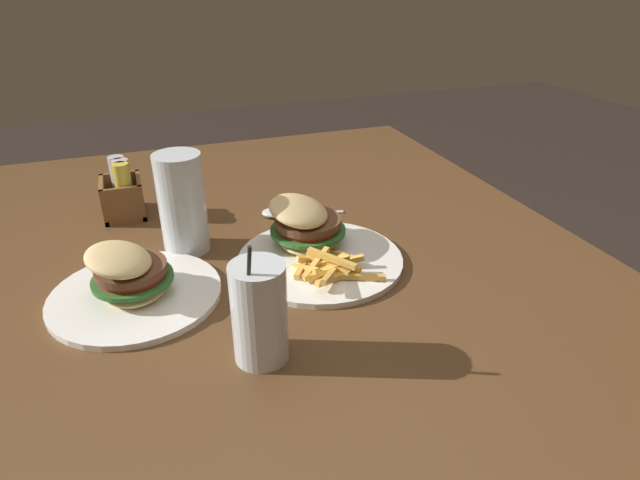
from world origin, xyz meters
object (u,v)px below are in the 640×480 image
at_px(beer_glass, 182,205).
at_px(spoon, 279,213).
at_px(juice_glass, 260,316).
at_px(meal_plate_far, 132,282).
at_px(meal_plate_near, 312,240).
at_px(condiment_caddy, 123,193).

bearing_deg(beer_glass, spoon, -67.83).
relative_size(juice_glass, meal_plate_far, 0.68).
xyz_separation_m(meal_plate_near, juice_glass, (-0.23, 0.15, 0.03)).
relative_size(meal_plate_near, spoon, 1.68).
height_order(juice_glass, meal_plate_far, juice_glass).
bearing_deg(meal_plate_far, spoon, -53.85).
bearing_deg(spoon, condiment_caddy, -7.77).
distance_m(beer_glass, spoon, 0.22).
height_order(spoon, meal_plate_far, meal_plate_far).
bearing_deg(beer_glass, meal_plate_far, 143.69).
xyz_separation_m(spoon, meal_plate_far, (-0.21, 0.29, 0.02)).
bearing_deg(juice_glass, condiment_caddy, 16.31).
relative_size(meal_plate_near, meal_plate_far, 1.09).
distance_m(meal_plate_near, spoon, 0.18).
distance_m(beer_glass, condiment_caddy, 0.21).
xyz_separation_m(juice_glass, condiment_caddy, (0.52, 0.15, -0.02)).
distance_m(meal_plate_far, condiment_caddy, 0.32).
bearing_deg(meal_plate_near, meal_plate_far, 96.65).
bearing_deg(juice_glass, meal_plate_near, -32.64).
bearing_deg(meal_plate_far, condiment_caddy, 0.02).
bearing_deg(condiment_caddy, juice_glass, -163.69).
bearing_deg(spoon, meal_plate_far, 49.07).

